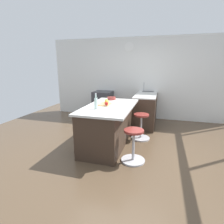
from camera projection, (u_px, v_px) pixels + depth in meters
ground_plane at (118, 149)px, 3.84m from camera, size 7.68×7.68×0.00m
interior_partition_left at (138, 79)px, 5.94m from camera, size 0.15×5.91×2.60m
sink_cabinet at (147, 106)px, 5.74m from camera, size 2.25×0.60×1.19m
oven_range at (103, 104)px, 6.13m from camera, size 0.60×0.61×0.88m
kitchen_island at (108, 125)px, 3.94m from camera, size 1.76×0.97×0.90m
stool_by_window at (141, 127)px, 4.31m from camera, size 0.44×0.44×0.62m
stool_middle at (133, 147)px, 3.29m from camera, size 0.44×0.44×0.62m
cutting_board at (105, 104)px, 3.91m from camera, size 0.36×0.24×0.02m
apple_red at (107, 104)px, 3.75m from camera, size 0.07×0.07×0.07m
apple_yellow at (107, 102)px, 3.88m from camera, size 0.09×0.09×0.09m
apple_green at (107, 101)px, 4.02m from camera, size 0.08×0.08×0.08m
water_bottle at (96, 103)px, 3.48m from camera, size 0.06×0.06×0.31m
fruit_bowl at (111, 98)px, 4.47m from camera, size 0.20×0.20×0.07m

